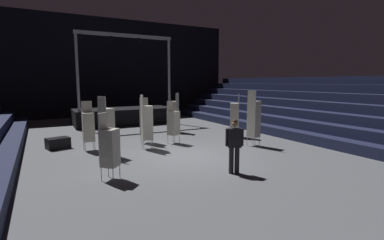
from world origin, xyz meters
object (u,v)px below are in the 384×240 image
object	(u,v)px
chair_stack_front_left	(235,116)
chair_stack_rear_left	(109,147)
chair_stack_mid_left	(146,120)
chair_stack_mid_right	(107,126)
chair_stack_mid_centre	(174,113)
equipment_road_case	(58,143)
chair_stack_rear_right	(147,122)
stage_riser	(123,114)
chair_stack_rear_centre	(88,126)
man_with_tie	(234,143)
chair_stack_front_right	(173,122)
chair_stack_aisle_left	(254,118)

from	to	relation	value
chair_stack_front_left	chair_stack_rear_left	size ratio (longest dim) A/B	1.13
chair_stack_mid_left	chair_stack_mid_right	xyz separation A→B (m)	(-2.11, -1.55, 0.08)
chair_stack_mid_centre	equipment_road_case	xyz separation A→B (m)	(-6.10, -1.35, -0.88)
chair_stack_rear_right	stage_riser	bearing A→B (deg)	-179.00
chair_stack_mid_centre	chair_stack_rear_centre	xyz separation A→B (m)	(-4.97, -2.38, -0.08)
man_with_tie	chair_stack_front_right	distance (m)	4.93
chair_stack_rear_right	chair_stack_aisle_left	world-z (taller)	chair_stack_aisle_left
stage_riser	chair_stack_rear_right	world-z (taller)	stage_riser
chair_stack_mid_left	chair_stack_rear_left	size ratio (longest dim) A/B	1.09
chair_stack_rear_centre	chair_stack_front_left	bearing A→B (deg)	176.58
chair_stack_front_right	chair_stack_front_left	bearing A→B (deg)	151.55
chair_stack_mid_right	chair_stack_aisle_left	bearing A→B (deg)	48.53
chair_stack_mid_centre	chair_stack_mid_left	bearing A→B (deg)	174.68
chair_stack_mid_right	chair_stack_aisle_left	distance (m)	6.25
chair_stack_front_left	chair_stack_rear_left	world-z (taller)	chair_stack_front_left
man_with_tie	chair_stack_rear_left	bearing A→B (deg)	5.70
chair_stack_mid_right	stage_riser	bearing A→B (deg)	131.85
chair_stack_rear_left	equipment_road_case	size ratio (longest dim) A/B	2.18
equipment_road_case	man_with_tie	bearing A→B (deg)	-53.60
chair_stack_mid_left	chair_stack_rear_left	distance (m)	5.08
chair_stack_mid_right	chair_stack_rear_right	distance (m)	1.79
chair_stack_mid_right	chair_stack_mid_centre	distance (m)	5.76
chair_stack_front_right	chair_stack_rear_centre	world-z (taller)	chair_stack_rear_centre
chair_stack_mid_centre	chair_stack_rear_centre	size ratio (longest dim) A/B	1.08
chair_stack_mid_right	equipment_road_case	world-z (taller)	chair_stack_mid_right
chair_stack_front_left	chair_stack_mid_right	distance (m)	6.70
chair_stack_rear_right	equipment_road_case	bearing A→B (deg)	-110.46
chair_stack_mid_left	chair_stack_rear_centre	xyz separation A→B (m)	(-2.60, -0.31, -0.04)
man_with_tie	chair_stack_front_left	size ratio (longest dim) A/B	0.77
man_with_tie	chair_stack_rear_centre	size ratio (longest dim) A/B	0.83
man_with_tie	chair_stack_front_right	xyz separation A→B (m)	(0.16, 4.93, 0.02)
chair_stack_front_left	chair_stack_rear_centre	xyz separation A→B (m)	(-7.14, 0.40, -0.08)
chair_stack_front_left	chair_stack_aisle_left	distance (m)	2.18
chair_stack_mid_left	chair_stack_aisle_left	xyz separation A→B (m)	(4.01, -2.83, 0.17)
chair_stack_rear_right	equipment_road_case	xyz separation A→B (m)	(-3.36, 1.86, -0.92)
chair_stack_front_left	chair_stack_rear_right	bearing A→B (deg)	133.75
chair_stack_mid_left	chair_stack_mid_centre	bearing A→B (deg)	87.81
stage_riser	chair_stack_front_left	bearing A→B (deg)	-62.60
stage_riser	chair_stack_front_right	size ratio (longest dim) A/B	3.23
chair_stack_mid_left	chair_stack_aisle_left	bearing A→B (deg)	11.57
man_with_tie	chair_stack_aisle_left	xyz separation A→B (m)	(3.08, 2.76, 0.28)
stage_riser	chair_stack_mid_right	world-z (taller)	stage_riser
stage_riser	chair_stack_mid_left	distance (m)	6.79
chair_stack_rear_left	chair_stack_rear_right	size ratio (longest dim) A/B	0.85
chair_stack_rear_centre	chair_stack_front_right	bearing A→B (deg)	174.41
chair_stack_mid_right	chair_stack_rear_left	size ratio (longest dim) A/B	1.17
chair_stack_front_left	chair_stack_rear_right	xyz separation A→B (m)	(-4.90, -0.43, 0.04)
chair_stack_mid_right	equipment_road_case	bearing A→B (deg)	-174.09
stage_riser	chair_stack_mid_left	xyz separation A→B (m)	(-0.67, -6.75, 0.44)
stage_riser	chair_stack_front_left	xyz separation A→B (m)	(3.87, -7.46, 0.48)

